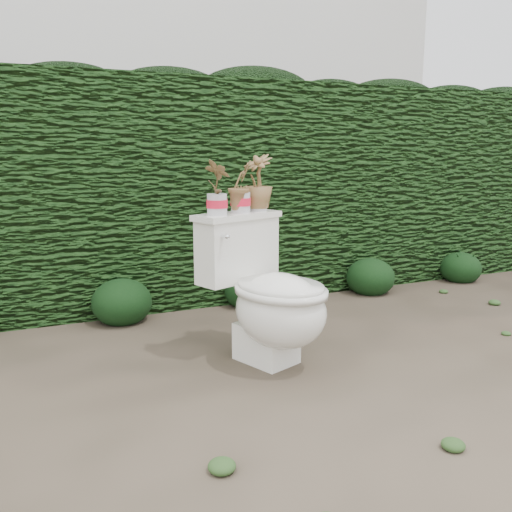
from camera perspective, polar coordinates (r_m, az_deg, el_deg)
name	(u,v)px	position (r m, az deg, el deg)	size (l,w,h in m)	color
ground	(253,364)	(2.90, -0.28, -11.35)	(60.00, 60.00, 0.00)	brown
hedge	(170,191)	(4.21, -9.05, 6.73)	(8.00, 1.00, 1.60)	#234C19
house_wall	(131,90)	(8.67, -13.06, 16.63)	(8.00, 3.50, 4.00)	silver
toilet	(269,297)	(2.82, 1.38, -4.35)	(0.67, 0.79, 0.78)	white
potted_plant_left	(217,189)	(2.81, -4.14, 7.07)	(0.14, 0.10, 0.27)	#307E27
potted_plant_center	(241,188)	(2.92, -1.64, 7.17)	(0.14, 0.12, 0.26)	#307E27
potted_plant_right	(257,184)	(3.00, 0.16, 7.59)	(0.17, 0.17, 0.30)	#307E27
liriope_clump_2	(122,298)	(3.66, -13.97, -4.32)	(0.39, 0.39, 0.31)	black
liriope_clump_3	(248,287)	(3.92, -0.84, -3.28)	(0.34, 0.34, 0.27)	black
liriope_clump_4	(370,274)	(4.37, 11.96, -1.83)	(0.38, 0.38, 0.30)	black
liriope_clump_5	(461,265)	(4.99, 20.76, -0.88)	(0.35, 0.35, 0.28)	black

